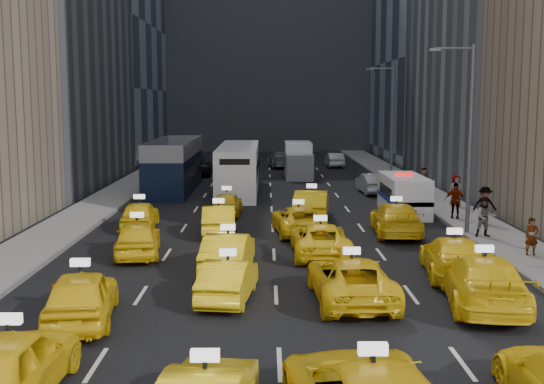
{
  "coord_description": "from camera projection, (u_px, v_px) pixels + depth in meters",
  "views": [
    {
      "loc": [
        -0.33,
        -20.0,
        6.42
      ],
      "look_at": [
        -0.04,
        12.82,
        2.0
      ],
      "focal_mm": 45.0,
      "sensor_mm": 36.0,
      "label": 1
    }
  ],
  "objects": [
    {
      "name": "taxi_10",
      "position": [
        320.0,
        240.0,
        28.24
      ],
      "size": [
        2.33,
        4.98,
        1.38
      ],
      "primitive_type": "imported",
      "rotation": [
        0.0,
        0.0,
        3.15
      ],
      "color": "yellow",
      "rests_on": "ground"
    },
    {
      "name": "taxi_16",
      "position": [
        227.0,
        204.0,
        38.2
      ],
      "size": [
        1.74,
        3.98,
        1.33
      ],
      "primitive_type": "imported",
      "rotation": [
        0.0,
        0.0,
        3.1
      ],
      "color": "yellow",
      "rests_on": "ground"
    },
    {
      "name": "curb_east",
      "position": [
        406.0,
        196.0,
        45.52
      ],
      "size": [
        0.15,
        90.0,
        0.18
      ],
      "primitive_type": "cube",
      "color": "slate",
      "rests_on": "ground"
    },
    {
      "name": "streetlight_far",
      "position": [
        391.0,
        120.0,
        51.81
      ],
      "size": [
        2.15,
        0.22,
        9.0
      ],
      "color": "#595B60",
      "rests_on": "ground"
    },
    {
      "name": "pedestrian_0",
      "position": [
        532.0,
        237.0,
        27.71
      ],
      "size": [
        0.56,
        0.37,
        1.54
      ],
      "primitive_type": "imported",
      "rotation": [
        0.0,
        0.0,
        0.01
      ],
      "color": "gray",
      "rests_on": "sidewalk_east"
    },
    {
      "name": "taxi_9",
      "position": [
        228.0,
        253.0,
        25.55
      ],
      "size": [
        1.95,
        4.69,
        1.51
      ],
      "primitive_type": "imported",
      "rotation": [
        0.0,
        0.0,
        3.06
      ],
      "color": "yellow",
      "rests_on": "ground"
    },
    {
      "name": "taxi_8",
      "position": [
        138.0,
        238.0,
        28.22
      ],
      "size": [
        2.36,
        4.65,
        1.52
      ],
      "primitive_type": "imported",
      "rotation": [
        0.0,
        0.0,
        3.27
      ],
      "color": "yellow",
      "rests_on": "ground"
    },
    {
      "name": "nypd_van",
      "position": [
        404.0,
        195.0,
        38.65
      ],
      "size": [
        2.79,
        5.72,
        2.36
      ],
      "rotation": [
        0.0,
        0.0,
        -0.12
      ],
      "color": "white",
      "rests_on": "ground"
    },
    {
      "name": "misc_car_1",
      "position": [
        198.0,
        166.0,
        58.74
      ],
      "size": [
        2.6,
        5.56,
        1.54
      ],
      "primitive_type": "imported",
      "rotation": [
        0.0,
        0.0,
        3.13
      ],
      "color": "black",
      "rests_on": "ground"
    },
    {
      "name": "taxi_17",
      "position": [
        311.0,
        205.0,
        36.75
      ],
      "size": [
        2.3,
        5.14,
        1.64
      ],
      "primitive_type": "imported",
      "rotation": [
        0.0,
        0.0,
        3.02
      ],
      "color": "yellow",
      "rests_on": "ground"
    },
    {
      "name": "pedestrian_3",
      "position": [
        455.0,
        201.0,
        36.44
      ],
      "size": [
        1.22,
        0.87,
        1.9
      ],
      "primitive_type": "imported",
      "rotation": [
        0.0,
        0.0,
        -0.36
      ],
      "color": "gray",
      "rests_on": "sidewalk_east"
    },
    {
      "name": "box_truck",
      "position": [
        298.0,
        160.0,
        57.12
      ],
      "size": [
        2.76,
        6.57,
        2.92
      ],
      "rotation": [
        0.0,
        0.0,
        0.09
      ],
      "color": "white",
      "rests_on": "ground"
    },
    {
      "name": "streetlight_near",
      "position": [
        468.0,
        133.0,
        31.99
      ],
      "size": [
        2.15,
        0.22,
        9.0
      ],
      "color": "#595B60",
      "rests_on": "ground"
    },
    {
      "name": "sidewalk_west",
      "position": [
        114.0,
        196.0,
        45.35
      ],
      "size": [
        3.0,
        90.0,
        0.15
      ],
      "primitive_type": "cube",
      "color": "gray",
      "rests_on": "ground"
    },
    {
      "name": "pedestrian_2",
      "position": [
        485.0,
        205.0,
        34.68
      ],
      "size": [
        1.27,
        0.59,
        1.93
      ],
      "primitive_type": "imported",
      "rotation": [
        0.0,
        0.0,
        -0.06
      ],
      "color": "gray",
      "rests_on": "sidewalk_east"
    },
    {
      "name": "taxi_6",
      "position": [
        351.0,
        280.0,
        21.8
      ],
      "size": [
        2.66,
        5.33,
        1.45
      ],
      "primitive_type": "imported",
      "rotation": [
        0.0,
        0.0,
        3.19
      ],
      "color": "yellow",
      "rests_on": "ground"
    },
    {
      "name": "taxi_13",
      "position": [
        219.0,
        220.0,
        32.72
      ],
      "size": [
        1.77,
        4.44,
        1.44
      ],
      "primitive_type": "imported",
      "rotation": [
        0.0,
        0.0,
        3.2
      ],
      "color": "yellow",
      "rests_on": "ground"
    },
    {
      "name": "taxi_14",
      "position": [
        298.0,
        220.0,
        32.96
      ],
      "size": [
        2.72,
        5.05,
        1.35
      ],
      "primitive_type": "imported",
      "rotation": [
        0.0,
        0.0,
        3.24
      ],
      "color": "yellow",
      "rests_on": "ground"
    },
    {
      "name": "double_decker",
      "position": [
        174.0,
        166.0,
        48.78
      ],
      "size": [
        4.01,
        12.52,
        3.58
      ],
      "rotation": [
        0.0,
        0.0,
        0.1
      ],
      "color": "black",
      "rests_on": "ground"
    },
    {
      "name": "misc_car_2",
      "position": [
        281.0,
        159.0,
        65.67
      ],
      "size": [
        2.83,
        5.64,
        1.57
      ],
      "primitive_type": "imported",
      "rotation": [
        0.0,
        0.0,
        3.26
      ],
      "color": "gray",
      "rests_on": "ground"
    },
    {
      "name": "city_bus",
      "position": [
        239.0,
        169.0,
        47.87
      ],
      "size": [
        3.47,
        12.87,
        3.29
      ],
      "rotation": [
        0.0,
        0.0,
        0.06
      ],
      "color": "white",
      "rests_on": "ground"
    },
    {
      "name": "pedestrian_1",
      "position": [
        485.0,
        217.0,
        31.45
      ],
      "size": [
        0.93,
        0.55,
        1.86
      ],
      "primitive_type": "imported",
      "rotation": [
        0.0,
        0.0,
        -0.07
      ],
      "color": "gray",
      "rests_on": "sidewalk_east"
    },
    {
      "name": "taxi_11",
      "position": [
        454.0,
        257.0,
        24.88
      ],
      "size": [
        2.66,
        5.33,
        1.49
      ],
      "primitive_type": "imported",
      "rotation": [
        0.0,
        0.0,
        3.03
      ],
      "color": "yellow",
      "rests_on": "ground"
    },
    {
      "name": "sidewalk_east",
      "position": [
        428.0,
        196.0,
        45.53
      ],
      "size": [
        3.0,
        90.0,
        0.15
      ],
      "primitive_type": "cube",
      "color": "gray",
      "rests_on": "ground"
    },
    {
      "name": "misc_car_3",
      "position": [
        249.0,
        160.0,
        65.57
      ],
      "size": [
        2.09,
        4.21,
        1.38
      ],
      "primitive_type": "imported",
      "rotation": [
        0.0,
        0.0,
        3.02
      ],
      "color": "black",
      "rests_on": "ground"
    },
    {
      "name": "taxi_4",
      "position": [
        81.0,
        296.0,
        19.75
      ],
      "size": [
        2.45,
        4.81,
        1.57
      ],
      "primitive_type": "imported",
      "rotation": [
        0.0,
        0.0,
        3.27
      ],
      "color": "yellow",
      "rests_on": "ground"
    },
    {
      "name": "taxi_12",
      "position": [
        140.0,
        215.0,
        34.16
      ],
      "size": [
        1.95,
        4.3,
        1.43
      ],
      "primitive_type": "imported",
      "rotation": [
        0.0,
        0.0,
        3.21
      ],
      "color": "yellow",
      "rests_on": "ground"
    },
    {
      "name": "taxi_0",
      "position": [
        11.0,
        365.0,
        14.61
      ],
      "size": [
        2.11,
        4.76,
        1.59
      ],
      "primitive_type": "imported",
      "rotation": [
        0.0,
        0.0,
        3.09
      ],
      "color": "yellow",
      "rests_on": "ground"
    },
    {
      "name": "curb_west",
      "position": [
        135.0,
        196.0,
        45.36
      ],
      "size": [
        0.15,
        90.0,
        0.18
      ],
      "primitive_type": "cube",
      "color": "slate",
      "rests_on": "ground"
    },
    {
      "name": "ground",
      "position": [
        277.0,
        313.0,
        20.68
      ],
      "size": [
        160.0,
        160.0,
        0.0
      ],
      "primitive_type": "plane",
      "color": "black",
      "rests_on": "ground"
    },
    {
      "name": "pedestrian_4",
      "position": [
        456.0,
        190.0,
        40.58
      ],
      "size": [
        0.99,
        0.63,
        1.89
      ],
      "primitive_type": "imported",
      "rotation": [
        0.0,
        0.0,
        0.14
      ],
      "color": "gray",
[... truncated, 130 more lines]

